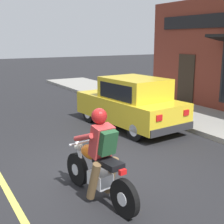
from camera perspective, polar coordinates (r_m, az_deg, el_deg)
ground_plane at (r=6.59m, az=-2.58°, el=-11.06°), size 80.00×80.00×0.00m
sidewalk_curb at (r=11.70m, az=12.29°, el=-0.11°), size 2.60×22.00×0.14m
motorcycle_with_rider at (r=5.32m, az=-2.36°, el=-9.23°), size 0.62×2.02×1.62m
car_hatchback at (r=9.67m, az=3.41°, el=1.62°), size 1.96×3.91×1.57m
fire_hydrant at (r=13.28m, az=3.30°, el=3.95°), size 0.36×0.24×0.88m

